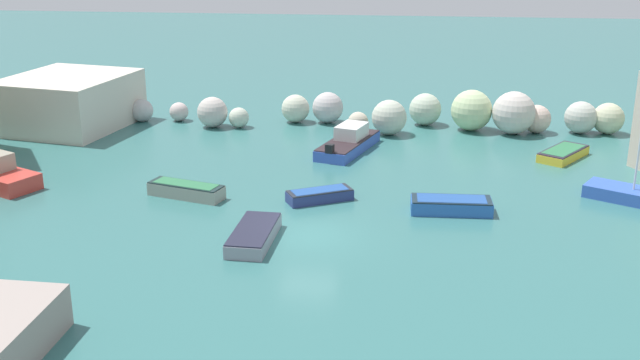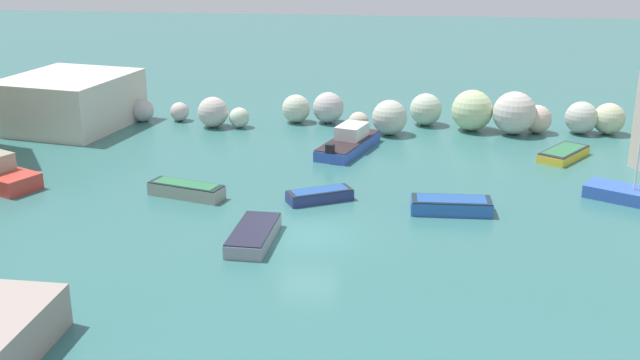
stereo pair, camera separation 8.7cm
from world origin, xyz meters
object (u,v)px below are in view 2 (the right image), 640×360
moored_boat_2 (186,190)px  moored_boat_5 (633,195)px  moored_boat_7 (254,235)px  moored_boat_8 (349,142)px  moored_boat_4 (451,205)px  moored_boat_6 (564,154)px  moored_boat_10 (320,195)px

moored_boat_2 → moored_boat_5: 21.85m
moored_boat_5 → moored_boat_7: bearing=-128.4°
moored_boat_8 → moored_boat_4: bearing=-132.7°
moored_boat_4 → moored_boat_5: (8.85, 2.48, -0.01)m
moored_boat_7 → moored_boat_4: bearing=120.3°
moored_boat_7 → moored_boat_5: bearing=114.3°
moored_boat_6 → moored_boat_8: moored_boat_8 is taller
moored_boat_2 → moored_boat_8: size_ratio=0.66×
moored_boat_7 → moored_boat_6: bearing=134.9°
moored_boat_8 → moored_boat_6: bearing=-73.5°
moored_boat_8 → moored_boat_2: bearing=158.4°
moored_boat_2 → moored_boat_8: 11.65m
moored_boat_5 → moored_boat_6: (-2.07, 7.01, -0.06)m
moored_boat_7 → moored_boat_10: 5.80m
moored_boat_5 → moored_boat_6: bearing=136.1°
moored_boat_4 → moored_boat_6: moored_boat_4 is taller
moored_boat_5 → moored_boat_6: moored_boat_5 is taller
moored_boat_6 → moored_boat_8: bearing=123.5°
moored_boat_6 → moored_boat_7: (-15.31, -13.99, 0.03)m
moored_boat_2 → moored_boat_4: 12.94m
moored_boat_4 → moored_boat_8: moored_boat_8 is taller
moored_boat_10 → moored_boat_4: bearing=-35.8°
moored_boat_8 → moored_boat_7: bearing=-174.2°
moored_boat_2 → moored_boat_8: (7.35, 9.04, 0.15)m
moored_boat_4 → moored_boat_7: 9.64m
moored_boat_4 → moored_boat_5: 9.19m
moored_boat_2 → moored_boat_10: 6.62m
moored_boat_5 → moored_boat_10: bearing=-144.2°
moored_boat_4 → moored_boat_10: (-6.30, 0.86, -0.06)m
moored_boat_5 → moored_boat_7: moored_boat_5 is taller
moored_boat_4 → moored_boat_8: bearing=118.3°
moored_boat_4 → moored_boat_10: bearing=170.8°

